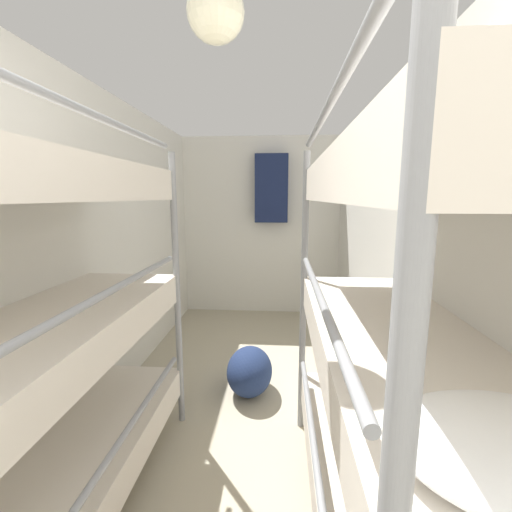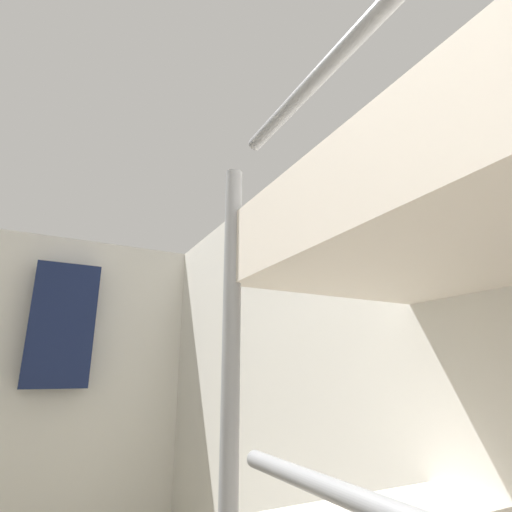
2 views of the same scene
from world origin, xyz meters
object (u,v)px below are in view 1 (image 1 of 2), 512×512
(bunk_stack_left_near, at_px, (34,345))
(bunk_stack_right_near, at_px, (401,357))
(duffel_bag, at_px, (250,371))
(hanging_coat, at_px, (271,189))

(bunk_stack_left_near, relative_size, bunk_stack_right_near, 1.00)
(bunk_stack_left_near, bearing_deg, bunk_stack_right_near, 0.00)
(bunk_stack_left_near, distance_m, duffel_bag, 1.79)
(duffel_bag, relative_size, hanging_coat, 0.59)
(bunk_stack_right_near, bearing_deg, hanging_coat, 100.25)
(bunk_stack_right_near, height_order, hanging_coat, hanging_coat)
(bunk_stack_right_near, xyz_separation_m, hanging_coat, (-0.61, 3.37, 0.73))
(bunk_stack_right_near, relative_size, hanging_coat, 2.18)
(bunk_stack_left_near, bearing_deg, duffel_bag, 60.42)
(bunk_stack_left_near, xyz_separation_m, duffel_bag, (0.78, 1.38, -0.83))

